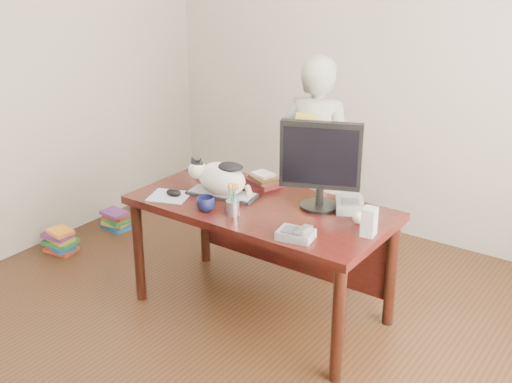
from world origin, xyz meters
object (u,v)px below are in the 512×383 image
object	(u,v)px
book_pile_b	(116,220)
calculator	(349,205)
pen_cup	(233,206)
person	(316,160)
monitor	(320,161)
desk	(268,222)
book_pile_a	(60,241)
book_stack	(264,180)
mouse	(174,193)
cat	(220,177)
phone	(297,234)
speaker	(369,222)
baseball	(358,218)
keyboard	(222,194)
coffee_mug	(206,204)

from	to	relation	value
book_pile_b	calculator	bearing A→B (deg)	-2.83
pen_cup	person	world-z (taller)	person
monitor	calculator	distance (m)	0.33
desk	pen_cup	world-z (taller)	pen_cup
calculator	person	xyz separation A→B (m)	(-0.61, 0.64, -0.01)
book_pile_a	book_stack	bearing A→B (deg)	16.93
mouse	book_stack	bearing A→B (deg)	33.58
book_pile_b	mouse	bearing A→B (deg)	-25.02
calculator	person	world-z (taller)	person
monitor	pen_cup	bearing A→B (deg)	-157.41
cat	book_stack	bearing A→B (deg)	57.81
monitor	pen_cup	world-z (taller)	monitor
cat	phone	size ratio (longest dim) A/B	2.03
desk	book_pile_b	xyz separation A→B (m)	(-1.72, 0.27, -0.53)
speaker	pen_cup	bearing A→B (deg)	-172.35
baseball	book_stack	size ratio (longest dim) A/B	0.27
phone	book_stack	distance (m)	0.83
pen_cup	mouse	xyz separation A→B (m)	(-0.48, 0.02, -0.03)
pen_cup	speaker	distance (m)	0.80
desk	keyboard	world-z (taller)	keyboard
speaker	desk	bearing A→B (deg)	165.21
desk	baseball	bearing A→B (deg)	0.97
coffee_mug	person	distance (m)	1.16
calculator	speaker	bearing A→B (deg)	-76.60
desk	keyboard	size ratio (longest dim) A/B	3.43
desk	baseball	distance (m)	0.64
pen_cup	person	bearing A→B (deg)	94.32
phone	calculator	distance (m)	0.53
keyboard	phone	size ratio (longest dim) A/B	2.20
cat	baseball	world-z (taller)	cat
desk	monitor	world-z (taller)	monitor
coffee_mug	baseball	xyz separation A→B (m)	(0.83, 0.36, -0.01)
monitor	book_pile_a	size ratio (longest dim) A/B	2.00
desk	monitor	size ratio (longest dim) A/B	2.96
phone	book_pile_a	size ratio (longest dim) A/B	0.79
mouse	baseball	world-z (taller)	baseball
baseball	book_pile_a	size ratio (longest dim) A/B	0.26
person	mouse	bearing A→B (deg)	61.50
speaker	person	size ratio (longest dim) A/B	0.11
keyboard	speaker	distance (m)	1.01
cat	pen_cup	world-z (taller)	cat
coffee_mug	keyboard	bearing A→B (deg)	105.62
desk	person	size ratio (longest dim) A/B	1.04
calculator	person	size ratio (longest dim) A/B	0.17
cat	book_stack	world-z (taller)	cat
pen_cup	coffee_mug	bearing A→B (deg)	-165.13
book_stack	calculator	xyz separation A→B (m)	(0.65, -0.04, -0.00)
desk	mouse	distance (m)	0.62
book_stack	desk	bearing A→B (deg)	-28.68
desk	cat	world-z (taller)	cat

